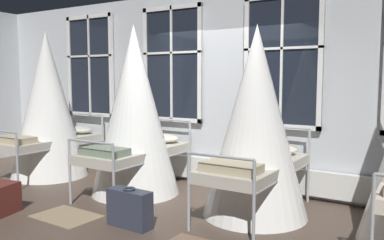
{
  "coord_description": "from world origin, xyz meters",
  "views": [
    {
      "loc": [
        3.0,
        -4.78,
        1.73
      ],
      "look_at": [
        0.08,
        -0.07,
        1.16
      ],
      "focal_mm": 38.27,
      "sensor_mm": 36.0,
      "label": 1
    }
  ],
  "objects_px": {
    "cot_third": "(256,124)",
    "suitcase_dark": "(130,208)",
    "cot_second": "(135,112)",
    "cot_first": "(48,106)"
  },
  "relations": [
    {
      "from": "cot_second",
      "to": "suitcase_dark",
      "type": "bearing_deg",
      "value": -143.32
    },
    {
      "from": "cot_first",
      "to": "cot_third",
      "type": "height_order",
      "value": "cot_first"
    },
    {
      "from": "cot_first",
      "to": "suitcase_dark",
      "type": "distance_m",
      "value": 3.27
    },
    {
      "from": "cot_third",
      "to": "suitcase_dark",
      "type": "xyz_separation_m",
      "value": [
        -1.07,
        -1.16,
        -0.94
      ]
    },
    {
      "from": "cot_third",
      "to": "suitcase_dark",
      "type": "bearing_deg",
      "value": 138.42
    },
    {
      "from": "cot_first",
      "to": "suitcase_dark",
      "type": "height_order",
      "value": "cot_first"
    },
    {
      "from": "cot_second",
      "to": "cot_third",
      "type": "bearing_deg",
      "value": -90.0
    },
    {
      "from": "cot_first",
      "to": "cot_second",
      "type": "height_order",
      "value": "cot_first"
    },
    {
      "from": "cot_third",
      "to": "suitcase_dark",
      "type": "distance_m",
      "value": 1.84
    },
    {
      "from": "cot_first",
      "to": "cot_second",
      "type": "xyz_separation_m",
      "value": [
        2.0,
        -0.05,
        -0.02
      ]
    }
  ]
}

